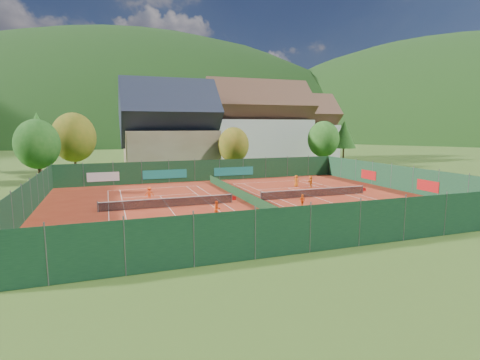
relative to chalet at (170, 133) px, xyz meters
name	(u,v)px	position (x,y,z in m)	size (l,w,h in m)	color
ground	(246,202)	(3.00, -30.00, -6.64)	(600.00, 600.00, 0.00)	#37581B
clay_pad	(246,202)	(3.00, -30.00, -6.62)	(40.00, 32.00, 0.01)	#9F2D17
court_markings_left	(169,207)	(-5.00, -30.00, -6.61)	(11.03, 23.83, 0.00)	white
court_markings_right	(314,197)	(11.00, -30.00, -6.61)	(11.03, 23.83, 0.00)	white
tennis_net_left	(170,202)	(-4.85, -30.00, -6.12)	(13.30, 0.10, 1.02)	#59595B
tennis_net_right	(316,192)	(11.15, -30.00, -6.12)	(13.30, 0.10, 1.02)	#59595B
court_divider	(246,197)	(3.00, -30.00, -6.12)	(0.03, 28.80, 1.00)	#133419
fence_north	(204,171)	(2.54, -14.01, -5.16)	(40.00, 0.10, 3.00)	#163D21
fence_south	(336,226)	(3.00, -46.00, -5.12)	(40.00, 0.04, 3.00)	#13341E
fence_west	(27,200)	(-17.00, -30.00, -5.12)	(0.04, 32.00, 3.00)	#13341E
fence_east	(401,178)	(23.00, -29.95, -5.14)	(0.09, 32.00, 3.00)	#163D23
chalet	(170,133)	(0.00, 0.00, 0.00)	(16.20, 12.00, 16.00)	tan
hotel_block_a	(258,128)	(19.00, 6.00, 0.76)	(21.60, 11.00, 17.25)	silver
hotel_block_b	(300,131)	(33.00, 14.00, -0.01)	(17.28, 10.00, 15.50)	silver
tree_west_front	(37,144)	(-19.00, -10.00, -1.23)	(5.72, 5.72, 8.69)	#412B17
tree_west_mid	(74,137)	(-15.00, -4.00, -0.56)	(6.44, 6.44, 9.78)	#412617
tree_west_back	(38,132)	(-21.00, 4.00, 0.11)	(5.60, 5.60, 10.00)	#49311A
tree_center	(234,145)	(9.00, -8.00, -1.91)	(5.01, 5.01, 7.60)	#432618
tree_east_front	(323,139)	(27.00, -6.00, -1.23)	(5.72, 5.72, 8.69)	#4E2D1C
tree_east_mid	(344,134)	(37.00, 2.00, -0.56)	(5.04, 5.04, 9.00)	#442818
tree_east_back	(293,131)	(29.00, 10.00, 0.12)	(7.15, 7.15, 10.86)	#483019
mountain_backdrop	(170,192)	(31.54, 203.48, -46.26)	(820.00, 530.00, 242.00)	black
ball_hopper	(427,208)	(16.28, -40.47, -6.07)	(0.34, 0.34, 0.80)	slate
loose_ball_0	(192,231)	(-4.65, -38.98, -6.59)	(0.07, 0.07, 0.07)	#CCD833
loose_ball_1	(354,229)	(7.01, -42.50, -6.59)	(0.07, 0.07, 0.07)	#CCD833
player_left_near	(160,233)	(-7.25, -40.98, -5.96)	(0.49, 0.32, 1.33)	orange
player_left_mid	(217,209)	(-1.76, -35.55, -5.90)	(0.70, 0.55, 1.45)	#EE5115
player_left_far	(149,194)	(-6.40, -25.98, -5.90)	(0.94, 0.54, 1.46)	#FF4F16
player_right_near	(302,201)	(7.00, -34.50, -5.97)	(0.77, 0.32, 1.32)	orange
player_right_far_a	(296,181)	(12.42, -23.12, -5.86)	(0.75, 0.49, 1.53)	#D45E12
player_right_far_b	(311,182)	(13.86, -24.31, -5.85)	(1.43, 0.45, 1.54)	#CA5A12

